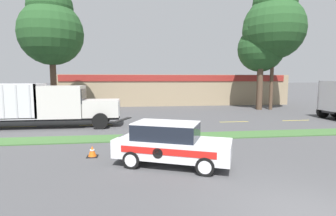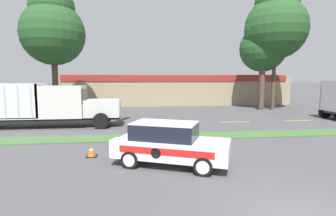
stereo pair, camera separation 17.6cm
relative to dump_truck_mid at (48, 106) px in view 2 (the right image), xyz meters
name	(u,v)px [view 2 (the right image)]	position (x,y,z in m)	size (l,w,h in m)	color
grass_verge	(202,136)	(10.07, -4.34, -1.50)	(120.00, 1.82, 0.06)	#3D6633
centre_line_2	(21,126)	(-2.17, 0.57, -1.53)	(2.40, 0.14, 0.01)	yellow
centre_line_3	(97,125)	(3.23, 0.57, -1.53)	(2.40, 0.14, 0.01)	yellow
centre_line_4	(168,123)	(8.63, 0.57, -1.53)	(2.40, 0.14, 0.01)	yellow
centre_line_5	(235,122)	(14.03, 0.57, -1.53)	(2.40, 0.14, 0.01)	yellow
centre_line_6	(298,121)	(19.43, 0.57, -1.53)	(2.40, 0.14, 0.01)	yellow
dump_truck_mid	(48,106)	(0.00, 0.00, 0.00)	(11.86, 2.57, 3.10)	black
rally_car	(169,143)	(7.41, -9.34, -0.66)	(4.82, 3.41, 1.73)	white
traffic_cone	(92,151)	(4.17, -7.77, -1.30)	(0.47, 0.47, 0.48)	black
store_building_backdrop	(172,89)	(11.69, 19.72, 0.48)	(30.55, 12.10, 4.03)	#9E896B
tree_behind_left	(264,28)	(20.22, 8.51, 7.45)	(4.28, 4.28, 11.90)	brown
tree_behind_centre	(53,27)	(-1.43, 6.88, 6.69)	(5.87, 5.87, 12.07)	brown
tree_behind_right	(263,44)	(20.56, 9.31, 5.83)	(5.20, 5.20, 10.78)	brown
tree_behind_far_right	(276,22)	(21.52, 8.41, 8.11)	(6.75, 6.75, 14.03)	brown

